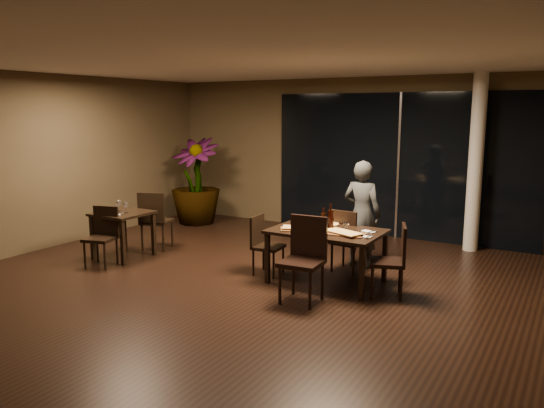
{
  "coord_description": "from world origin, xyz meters",
  "views": [
    {
      "loc": [
        3.98,
        -5.7,
        2.37
      ],
      "look_at": [
        0.17,
        0.72,
        1.05
      ],
      "focal_mm": 35.0,
      "sensor_mm": 36.0,
      "label": 1
    }
  ],
  "objects": [
    {
      "name": "potted_plant",
      "position": [
        -3.06,
        3.01,
        0.9
      ],
      "size": [
        1.05,
        1.05,
        1.81
      ],
      "primitive_type": "imported",
      "rotation": [
        0.0,
        0.0,
        0.07
      ],
      "color": "#244D19",
      "rests_on": "ground"
    },
    {
      "name": "wall_back",
      "position": [
        0.0,
        4.05,
        1.5
      ],
      "size": [
        8.0,
        0.1,
        3.0
      ],
      "primitive_type": "cube",
      "color": "#473B25",
      "rests_on": "ground"
    },
    {
      "name": "oblong_pizza_right",
      "position": [
        1.29,
        0.67,
        0.77
      ],
      "size": [
        0.54,
        0.38,
        0.02
      ],
      "primitive_type": null,
      "rotation": [
        0.0,
        0.0,
        -0.34
      ],
      "color": "maroon",
      "rests_on": "pizza_board_right"
    },
    {
      "name": "tumbler_right",
      "position": [
        1.23,
        0.92,
        0.8
      ],
      "size": [
        0.08,
        0.08,
        0.09
      ],
      "primitive_type": "cylinder",
      "color": "white",
      "rests_on": "main_table"
    },
    {
      "name": "ground",
      "position": [
        0.0,
        0.0,
        0.0
      ],
      "size": [
        8.0,
        8.0,
        0.0
      ],
      "primitive_type": "plane",
      "color": "black",
      "rests_on": "ground"
    },
    {
      "name": "chair_side_far",
      "position": [
        -2.26,
        0.89,
        0.57
      ],
      "size": [
        0.59,
        0.59,
        1.02
      ],
      "rotation": [
        0.0,
        0.0,
        3.46
      ],
      "color": "black",
      "rests_on": "ground"
    },
    {
      "name": "window_panel",
      "position": [
        1.0,
        3.96,
        1.35
      ],
      "size": [
        5.0,
        0.06,
        2.7
      ],
      "primitive_type": "cube",
      "color": "black",
      "rests_on": "ground"
    },
    {
      "name": "chair_side_near",
      "position": [
        -2.34,
        -0.17,
        0.51
      ],
      "size": [
        0.52,
        0.52,
        0.91
      ],
      "rotation": [
        0.0,
        0.0,
        0.28
      ],
      "color": "black",
      "rests_on": "ground"
    },
    {
      "name": "diner",
      "position": [
        1.12,
        1.8,
        0.82
      ],
      "size": [
        0.57,
        0.4,
        1.63
      ],
      "primitive_type": "imported",
      "rotation": [
        0.0,
        0.0,
        3.09
      ],
      "color": "#2A2D2F",
      "rests_on": "ground"
    },
    {
      "name": "main_table",
      "position": [
        1.0,
        0.8,
        0.68
      ],
      "size": [
        1.5,
        1.0,
        0.75
      ],
      "color": "black",
      "rests_on": "ground"
    },
    {
      "name": "column",
      "position": [
        2.4,
        3.65,
        1.5
      ],
      "size": [
        0.24,
        0.24,
        3.0
      ],
      "primitive_type": "cylinder",
      "color": "silver",
      "rests_on": "ground"
    },
    {
      "name": "round_pizza",
      "position": [
        0.86,
        1.12,
        0.76
      ],
      "size": [
        0.33,
        0.33,
        0.01
      ],
      "primitive_type": "cylinder",
      "color": "red",
      "rests_on": "main_table"
    },
    {
      "name": "wine_glass_b",
      "position": [
        -2.3,
        0.29,
        0.84
      ],
      "size": [
        0.08,
        0.08,
        0.18
      ],
      "primitive_type": null,
      "color": "white",
      "rests_on": "side_table"
    },
    {
      "name": "ceiling",
      "position": [
        0.0,
        0.0,
        3.02
      ],
      "size": [
        8.0,
        8.0,
        0.04
      ],
      "primitive_type": "cube",
      "color": "white",
      "rests_on": "wall_back"
    },
    {
      "name": "pizza_board_left",
      "position": [
        0.68,
        0.63,
        0.76
      ],
      "size": [
        0.61,
        0.52,
        0.01
      ],
      "primitive_type": "cube",
      "rotation": [
        0.0,
        0.0,
        0.54
      ],
      "color": "#4E3319",
      "rests_on": "main_table"
    },
    {
      "name": "pizza_board_right",
      "position": [
        1.29,
        0.67,
        0.76
      ],
      "size": [
        0.61,
        0.34,
        0.01
      ],
      "primitive_type": "cube",
      "rotation": [
        0.0,
        0.0,
        0.08
      ],
      "color": "#4C2E18",
      "rests_on": "main_table"
    },
    {
      "name": "oblong_pizza_left",
      "position": [
        0.68,
        0.63,
        0.77
      ],
      "size": [
        0.53,
        0.39,
        0.02
      ],
      "primitive_type": null,
      "rotation": [
        0.0,
        0.0,
        0.41
      ],
      "color": "maroon",
      "rests_on": "pizza_board_left"
    },
    {
      "name": "bottle_c",
      "position": [
        1.0,
        0.92,
        0.92
      ],
      "size": [
        0.08,
        0.08,
        0.35
      ],
      "primitive_type": null,
      "color": "black",
      "rests_on": "main_table"
    },
    {
      "name": "wine_glass_a",
      "position": [
        -2.51,
        0.33,
        0.84
      ],
      "size": [
        0.08,
        0.08,
        0.18
      ],
      "primitive_type": null,
      "color": "white",
      "rests_on": "side_table"
    },
    {
      "name": "chair_main_left",
      "position": [
        0.03,
        0.71,
        0.48
      ],
      "size": [
        0.43,
        0.43,
        0.86
      ],
      "rotation": [
        0.0,
        0.0,
        1.66
      ],
      "color": "black",
      "rests_on": "ground"
    },
    {
      "name": "chair_main_right",
      "position": [
        1.98,
        0.73,
        0.53
      ],
      "size": [
        0.56,
        0.56,
        0.94
      ],
      "rotation": [
        0.0,
        0.0,
        -1.22
      ],
      "color": "black",
      "rests_on": "ground"
    },
    {
      "name": "chair_main_near",
      "position": [
        1.05,
        0.04,
        0.59
      ],
      "size": [
        0.53,
        0.53,
        1.06
      ],
      "rotation": [
        0.0,
        0.0,
        0.07
      ],
      "color": "black",
      "rests_on": "ground"
    },
    {
      "name": "bottle_a",
      "position": [
        0.92,
        0.86,
        0.9
      ],
      "size": [
        0.07,
        0.07,
        0.3
      ],
      "primitive_type": null,
      "color": "black",
      "rests_on": "main_table"
    },
    {
      "name": "bottle_b",
      "position": [
        1.06,
        0.82,
        0.88
      ],
      "size": [
        0.06,
        0.06,
        0.25
      ],
      "primitive_type": null,
      "color": "black",
      "rests_on": "main_table"
    },
    {
      "name": "chair_main_far",
      "position": [
        1.05,
        1.37,
        0.53
      ],
      "size": [
        0.48,
        0.48,
        0.95
      ],
      "rotation": [
        0.0,
        0.0,
        3.05
      ],
      "color": "black",
      "rests_on": "ground"
    },
    {
      "name": "side_table",
      "position": [
        -2.4,
        0.3,
        0.62
      ],
      "size": [
        0.8,
        0.8,
        0.75
      ],
      "color": "black",
      "rests_on": "ground"
    },
    {
      "name": "napkin_far",
      "position": [
        1.54,
        0.96,
        0.76
      ],
      "size": [
        0.2,
        0.15,
        0.01
      ],
      "primitive_type": "cube",
      "rotation": [
        0.0,
        0.0,
        -0.32
      ],
      "color": "white",
      "rests_on": "main_table"
    },
    {
      "name": "side_napkin",
      "position": [
        -2.34,
        0.09,
        0.76
      ],
      "size": [
        0.21,
        0.17,
        0.01
      ],
      "primitive_type": "cube",
      "rotation": [
        0.0,
        0.0,
        -0.35
      ],
      "color": "white",
      "rests_on": "side_table"
    },
    {
      "name": "wall_left",
      "position": [
        -4.05,
        0.0,
        1.5
      ],
      "size": [
        0.1,
        8.0,
        3.0
      ],
      "primitive_type": "cube",
      "color": "#473B25",
      "rests_on": "ground"
    },
    {
      "name": "napkin_near",
      "position": [
        1.6,
        0.66,
        0.76
      ],
      "size": [
        0.18,
        0.1,
        0.01
      ],
      "primitive_type": "cube",
      "rotation": [
        0.0,
        0.0,
        0.02
      ],
      "color": "silver",
      "rests_on": "main_table"
    },
    {
      "name": "tumbler_left",
      "position": [
        0.78,
        0.86,
        0.8
      ],
      "size": [
        0.08,
        0.08,
        0.09
      ],
      "primitive_type": "cylinder",
      "color": "white",
      "rests_on": "main_table"
    }
  ]
}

